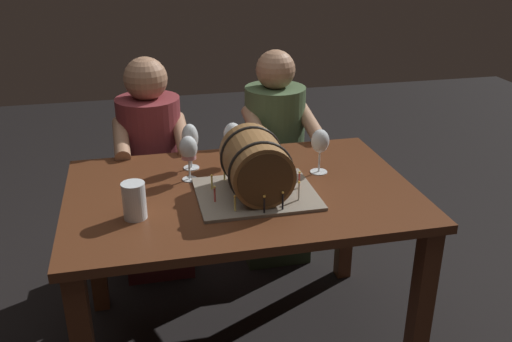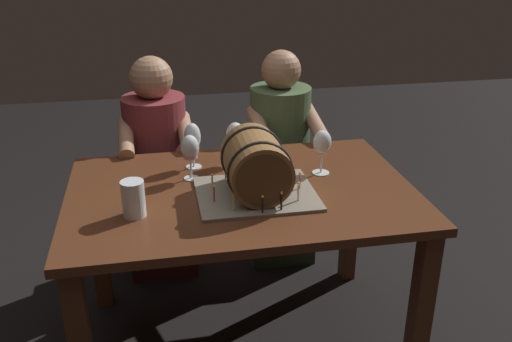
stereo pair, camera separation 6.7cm
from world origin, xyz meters
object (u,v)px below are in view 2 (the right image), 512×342
(dining_table, at_px, (242,214))
(person_seated_left, at_px, (159,179))
(wine_glass_empty, at_px, (322,143))
(wine_glass_red, at_px, (193,139))
(barrel_cake, at_px, (256,167))
(beer_pint, at_px, (134,200))
(wine_glass_white, at_px, (235,136))
(person_seated_right, at_px, (280,169))
(wine_glass_rose, at_px, (190,149))

(dining_table, relative_size, person_seated_left, 1.19)
(wine_glass_empty, bearing_deg, wine_glass_red, 162.49)
(barrel_cake, relative_size, beer_pint, 3.37)
(dining_table, height_order, wine_glass_white, wine_glass_white)
(barrel_cake, xyz_separation_m, person_seated_left, (-0.36, 0.75, -0.35))
(person_seated_left, bearing_deg, dining_table, -65.26)
(wine_glass_empty, bearing_deg, barrel_cake, -153.26)
(person_seated_right, bearing_deg, wine_glass_empty, -86.66)
(wine_glass_red, height_order, person_seated_left, person_seated_left)
(dining_table, relative_size, wine_glass_rose, 7.18)
(wine_glass_rose, xyz_separation_m, beer_pint, (-0.22, -0.28, -0.07))
(person_seated_left, bearing_deg, wine_glass_white, -52.05)
(wine_glass_rose, relative_size, wine_glass_red, 0.95)
(wine_glass_empty, bearing_deg, wine_glass_white, 153.36)
(beer_pint, bearing_deg, wine_glass_empty, 17.31)
(person_seated_right, bearing_deg, dining_table, -114.75)
(wine_glass_empty, bearing_deg, person_seated_left, 138.24)
(wine_glass_red, relative_size, beer_pint, 1.48)
(dining_table, distance_m, wine_glass_white, 0.35)
(barrel_cake, relative_size, wine_glass_empty, 2.38)
(wine_glass_empty, height_order, person_seated_right, person_seated_right)
(wine_glass_white, height_order, person_seated_left, person_seated_left)
(wine_glass_empty, distance_m, wine_glass_red, 0.54)
(dining_table, height_order, beer_pint, beer_pint)
(wine_glass_white, distance_m, beer_pint, 0.59)
(wine_glass_empty, height_order, beer_pint, wine_glass_empty)
(barrel_cake, relative_size, wine_glass_rose, 2.40)
(beer_pint, bearing_deg, wine_glass_rose, 51.50)
(wine_glass_rose, height_order, wine_glass_red, wine_glass_red)
(wine_glass_white, xyz_separation_m, beer_pint, (-0.43, -0.40, -0.07))
(wine_glass_rose, height_order, wine_glass_white, same)
(beer_pint, height_order, person_seated_left, person_seated_left)
(person_seated_left, bearing_deg, wine_glass_red, -70.69)
(barrel_cake, distance_m, person_seated_left, 0.90)
(dining_table, xyz_separation_m, person_seated_right, (0.31, 0.68, -0.12))
(dining_table, xyz_separation_m, beer_pint, (-0.41, -0.15, 0.17))
(beer_pint, distance_m, person_seated_left, 0.88)
(dining_table, relative_size, wine_glass_empty, 7.13)
(wine_glass_white, xyz_separation_m, person_seated_left, (-0.33, 0.43, -0.36))
(wine_glass_empty, bearing_deg, beer_pint, -162.69)
(wine_glass_empty, distance_m, person_seated_left, 0.96)
(dining_table, height_order, wine_glass_empty, wine_glass_empty)
(barrel_cake, bearing_deg, beer_pint, -169.63)
(person_seated_right, bearing_deg, beer_pint, -131.07)
(wine_glass_rose, bearing_deg, barrel_cake, -40.80)
(barrel_cake, xyz_separation_m, wine_glass_rose, (-0.23, 0.20, 0.01))
(wine_glass_empty, relative_size, wine_glass_rose, 1.01)
(barrel_cake, height_order, wine_glass_red, barrel_cake)
(wine_glass_rose, bearing_deg, dining_table, -36.41)
(wine_glass_white, relative_size, person_seated_left, 0.17)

